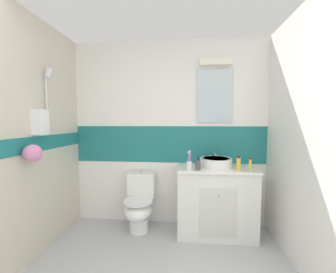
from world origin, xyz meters
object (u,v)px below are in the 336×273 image
object	(u,v)px
sink_basin	(216,162)
soap_dispenser	(198,165)
toilet	(139,204)
toothpaste_tube_upright	(250,165)
toothbrush_cup	(189,165)
deodorant_spray_can	(238,164)

from	to	relation	value
sink_basin	soap_dispenser	size ratio (longest dim) A/B	2.86
toilet	toothpaste_tube_upright	bearing A→B (deg)	-7.10
toothbrush_cup	soap_dispenser	size ratio (longest dim) A/B	1.48
toilet	soap_dispenser	size ratio (longest dim) A/B	4.79
soap_dispenser	toothbrush_cup	bearing A→B (deg)	-178.16
toothpaste_tube_upright	deodorant_spray_can	bearing A→B (deg)	171.22
deodorant_spray_can	sink_basin	bearing A→B (deg)	141.69
toilet	toothbrush_cup	size ratio (longest dim) A/B	3.24
sink_basin	soap_dispenser	world-z (taller)	same
toothbrush_cup	deodorant_spray_can	world-z (taller)	toothbrush_cup
soap_dispenser	toothpaste_tube_upright	distance (m)	0.59
toothbrush_cup	deodorant_spray_can	distance (m)	0.57
toothpaste_tube_upright	soap_dispenser	bearing A→B (deg)	179.20
deodorant_spray_can	toothpaste_tube_upright	size ratio (longest dim) A/B	1.06
toothbrush_cup	toothpaste_tube_upright	xyz separation A→B (m)	(0.69, -0.01, 0.01)
sink_basin	soap_dispenser	distance (m)	0.30
soap_dispenser	deodorant_spray_can	world-z (taller)	deodorant_spray_can
sink_basin	soap_dispenser	bearing A→B (deg)	-140.43
toilet	soap_dispenser	bearing A→B (deg)	-12.02
toothbrush_cup	toilet	bearing A→B (deg)	165.88
toilet	sink_basin	bearing A→B (deg)	2.12
deodorant_spray_can	toothpaste_tube_upright	bearing A→B (deg)	-8.78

